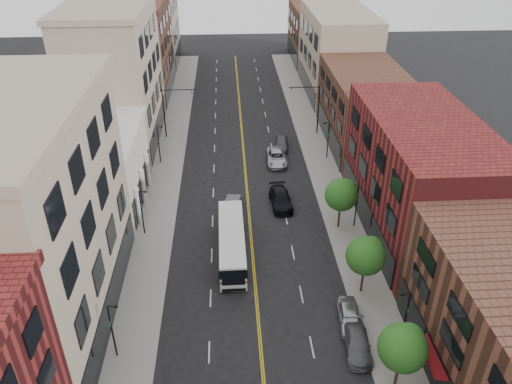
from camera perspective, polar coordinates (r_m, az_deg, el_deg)
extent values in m
cube|color=gray|center=(62.28, -10.39, 1.24)|extent=(4.00, 110.00, 0.15)
cube|color=gray|center=(62.91, 7.99, 1.79)|extent=(4.00, 110.00, 0.15)
cube|color=tan|center=(41.16, -24.28, -3.45)|extent=(10.00, 22.00, 18.00)
cube|color=silver|center=(58.33, -17.96, 2.41)|extent=(10.00, 14.00, 8.00)
cube|color=tan|center=(71.74, -15.73, 12.44)|extent=(10.00, 20.00, 18.00)
cube|color=brown|center=(91.03, -13.31, 15.56)|extent=(10.00, 20.00, 15.00)
cube|color=tan|center=(107.83, -12.07, 19.38)|extent=(10.00, 16.00, 20.00)
cube|color=maroon|center=(52.80, 18.09, 1.77)|extent=(10.00, 22.00, 12.00)
cube|color=brown|center=(71.25, 12.42, 9.31)|extent=(10.00, 20.00, 10.00)
cube|color=tan|center=(90.01, 9.20, 15.47)|extent=(10.00, 22.00, 14.00)
cube|color=brown|center=(109.39, 6.98, 17.54)|extent=(10.00, 18.00, 11.00)
cylinder|color=black|center=(38.56, 15.79, -19.39)|extent=(0.22, 0.22, 2.50)
sphere|color=#1E5B1A|center=(36.61, 16.40, -16.72)|extent=(3.40, 3.40, 3.40)
sphere|color=#1E5B1A|center=(36.66, 17.09, -15.63)|extent=(2.04, 2.04, 2.04)
cylinder|color=black|center=(45.20, 12.05, -9.78)|extent=(0.22, 0.22, 2.50)
sphere|color=#1E5B1A|center=(43.56, 12.43, -7.13)|extent=(3.40, 3.40, 3.40)
sphere|color=#1E5B1A|center=(43.69, 13.01, -6.24)|extent=(2.04, 2.04, 2.04)
cylinder|color=black|center=(52.91, 9.47, -2.77)|extent=(0.22, 0.22, 2.50)
sphere|color=#1E5B1A|center=(51.51, 9.72, -0.32)|extent=(3.40, 3.40, 3.40)
sphere|color=#1E5B1A|center=(51.70, 10.22, 0.41)|extent=(2.04, 2.04, 2.04)
cylinder|color=black|center=(39.60, -16.10, -15.08)|extent=(0.14, 0.14, 5.00)
cylinder|color=black|center=(37.81, -16.12, -12.45)|extent=(0.70, 0.10, 0.10)
cube|color=black|center=(37.79, -15.74, -12.51)|extent=(0.28, 0.14, 0.14)
cube|color=#19592D|center=(38.98, -16.30, -14.16)|extent=(0.04, 0.55, 0.35)
cylinder|color=black|center=(51.80, -12.91, -2.33)|extent=(0.14, 0.14, 5.00)
cylinder|color=black|center=(50.44, -12.85, 0.06)|extent=(0.70, 0.10, 0.10)
cube|color=black|center=(50.42, -12.56, 0.02)|extent=(0.28, 0.14, 0.14)
cube|color=#19592D|center=(51.32, -13.03, -1.49)|extent=(0.04, 0.55, 0.35)
cylinder|color=black|center=(65.64, -11.05, 5.32)|extent=(0.14, 0.14, 5.00)
cylinder|color=black|center=(64.58, -10.96, 7.34)|extent=(0.70, 0.10, 0.10)
cube|color=black|center=(64.57, -10.73, 7.31)|extent=(0.28, 0.14, 0.14)
cube|color=#19592D|center=(65.27, -11.12, 6.04)|extent=(0.04, 0.55, 0.35)
cylinder|color=black|center=(40.69, 16.69, -13.69)|extent=(0.14, 0.14, 5.00)
cylinder|color=black|center=(38.92, 16.75, -11.10)|extent=(0.70, 0.10, 0.10)
cube|color=black|center=(38.87, 16.39, -11.19)|extent=(0.28, 0.14, 0.14)
cube|color=#19592D|center=(40.08, 16.89, -12.76)|extent=(0.04, 0.55, 0.35)
cylinder|color=black|center=(52.63, 11.40, -1.56)|extent=(0.14, 0.14, 5.00)
cylinder|color=black|center=(51.27, 11.30, 0.79)|extent=(0.70, 0.10, 0.10)
cube|color=black|center=(51.24, 11.02, 0.73)|extent=(0.28, 0.14, 0.14)
cube|color=#19592D|center=(52.16, 11.50, -0.72)|extent=(0.04, 0.55, 0.35)
cylinder|color=black|center=(66.31, 8.23, 5.86)|extent=(0.14, 0.14, 5.00)
cylinder|color=black|center=(65.23, 8.08, 7.84)|extent=(0.70, 0.10, 0.10)
cube|color=black|center=(65.21, 7.86, 7.80)|extent=(0.28, 0.14, 0.14)
cube|color=#19592D|center=(65.94, 8.28, 6.57)|extent=(0.04, 0.55, 0.35)
cylinder|color=black|center=(72.49, -10.46, 8.83)|extent=(0.18, 0.18, 7.20)
cylinder|color=black|center=(71.07, -8.93, 11.46)|extent=(4.40, 0.12, 0.12)
imported|color=black|center=(71.05, -7.43, 11.23)|extent=(0.15, 0.18, 0.90)
cylinder|color=black|center=(73.09, 7.13, 9.30)|extent=(0.18, 0.18, 7.20)
cylinder|color=black|center=(71.56, 5.54, 11.82)|extent=(4.40, 0.12, 0.12)
imported|color=black|center=(71.44, 4.07, 11.52)|extent=(0.15, 0.18, 0.90)
cube|color=silver|center=(48.33, -2.79, -5.79)|extent=(2.48, 11.03, 2.66)
cube|color=black|center=(47.95, -2.81, -5.17)|extent=(2.52, 11.07, 0.96)
cube|color=#B01E0C|center=(48.50, -2.78, -6.05)|extent=(2.52, 11.07, 0.20)
cube|color=black|center=(43.87, -2.60, -9.85)|extent=(2.02, 0.08, 1.47)
cylinder|color=black|center=(46.14, -4.15, -9.63)|extent=(0.26, 0.88, 0.88)
cylinder|color=black|center=(46.15, -1.10, -9.52)|extent=(0.26, 0.88, 0.88)
cylinder|color=black|center=(51.94, -4.21, -4.37)|extent=(0.26, 0.88, 0.88)
cylinder|color=black|center=(51.96, -1.53, -4.27)|extent=(0.26, 0.88, 0.88)
imported|color=#54555A|center=(40.81, 11.48, -16.56)|extent=(2.31, 4.92, 1.39)
imported|color=#B9BCC2|center=(42.52, 10.65, -13.91)|extent=(2.16, 4.61, 1.52)
imported|color=#57565C|center=(55.40, -2.71, -1.46)|extent=(2.08, 4.66, 1.49)
imported|color=black|center=(56.30, 2.85, -0.82)|extent=(2.58, 5.63, 1.60)
imported|color=#B5B7BD|center=(65.46, 2.36, 3.99)|extent=(2.69, 5.60, 1.54)
imported|color=#4F5055|center=(69.43, 2.92, 5.61)|extent=(2.26, 4.62, 1.52)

